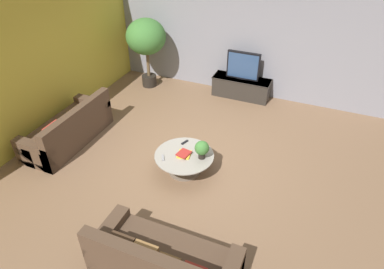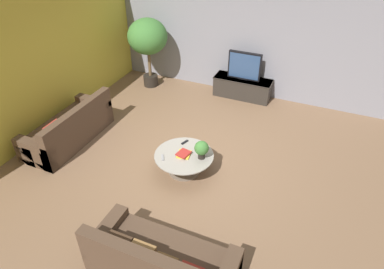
% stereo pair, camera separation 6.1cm
% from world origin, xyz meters
% --- Properties ---
extents(ground_plane, '(24.00, 24.00, 0.00)m').
position_xyz_m(ground_plane, '(0.00, 0.00, 0.00)').
color(ground_plane, brown).
extents(back_wall_stone, '(7.40, 0.12, 3.00)m').
position_xyz_m(back_wall_stone, '(0.00, 3.26, 1.50)').
color(back_wall_stone, gray).
rests_on(back_wall_stone, ground).
extents(side_wall_left, '(0.12, 7.40, 3.00)m').
position_xyz_m(side_wall_left, '(-3.26, 0.20, 1.50)').
color(side_wall_left, gold).
rests_on(side_wall_left, ground).
extents(media_console, '(1.43, 0.50, 0.50)m').
position_xyz_m(media_console, '(0.20, 2.94, 0.26)').
color(media_console, '#2D2823').
rests_on(media_console, ground).
extents(television, '(0.80, 0.13, 0.68)m').
position_xyz_m(television, '(0.20, 2.94, 0.84)').
color(television, black).
rests_on(television, media_console).
extents(coffee_table, '(1.08, 1.08, 0.38)m').
position_xyz_m(coffee_table, '(0.05, -0.25, 0.27)').
color(coffee_table, '#756656').
rests_on(coffee_table, ground).
extents(couch_by_wall, '(0.84, 1.98, 0.84)m').
position_xyz_m(couch_by_wall, '(-2.50, -0.31, 0.29)').
color(couch_by_wall, '#4C3828').
rests_on(couch_by_wall, ground).
extents(couch_near_entry, '(1.94, 0.84, 0.84)m').
position_xyz_m(couch_near_entry, '(0.67, -2.32, 0.29)').
color(couch_near_entry, '#4C3828').
rests_on(couch_near_entry, ground).
extents(potted_palm_tall, '(0.99, 0.99, 1.78)m').
position_xyz_m(potted_palm_tall, '(-2.23, 2.58, 1.28)').
color(potted_palm_tall, black).
rests_on(potted_palm_tall, ground).
extents(potted_plant_tabletop, '(0.26, 0.26, 0.35)m').
position_xyz_m(potted_plant_tabletop, '(0.37, -0.20, 0.59)').
color(potted_plant_tabletop, black).
rests_on(potted_plant_tabletop, coffee_table).
extents(book_stack, '(0.26, 0.29, 0.06)m').
position_xyz_m(book_stack, '(0.05, -0.25, 0.41)').
color(book_stack, gold).
rests_on(book_stack, coffee_table).
extents(remote_black, '(0.09, 0.16, 0.02)m').
position_xyz_m(remote_black, '(-0.09, 0.09, 0.39)').
color(remote_black, black).
rests_on(remote_black, coffee_table).
extents(remote_silver, '(0.12, 0.16, 0.02)m').
position_xyz_m(remote_silver, '(-0.26, -0.48, 0.39)').
color(remote_silver, gray).
rests_on(remote_silver, coffee_table).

